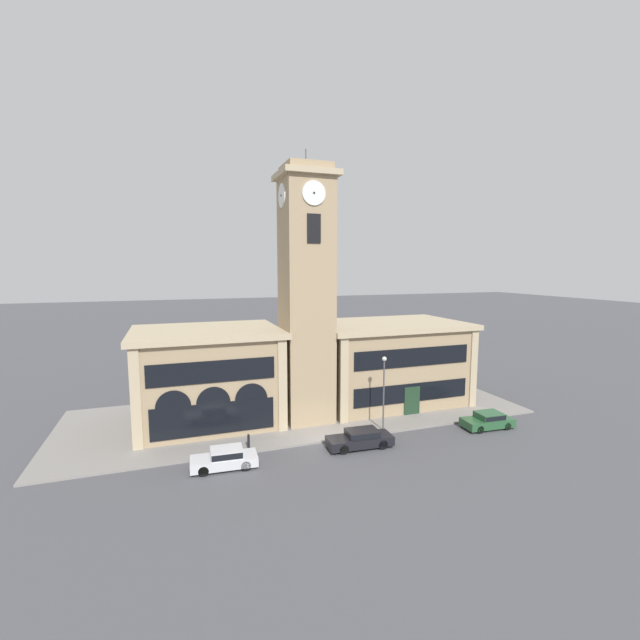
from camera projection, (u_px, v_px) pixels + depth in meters
ground_plane at (327, 443)px, 31.65m from camera, size 300.00×300.00×0.00m
sidewalk_kerb at (300, 412)px, 38.14m from camera, size 39.42×13.88×0.15m
clock_tower at (306, 297)px, 34.95m from camera, size 4.56×4.56×22.14m
town_hall_left_wing at (208, 376)px, 35.51m from camera, size 11.91×9.59×7.86m
town_hall_right_wing at (388, 362)px, 41.05m from camera, size 14.18×9.59×7.70m
parked_car_near at (225, 458)px, 27.58m from camera, size 4.32×1.94×1.30m
parked_car_mid at (361, 438)px, 30.74m from camera, size 4.83×1.99×1.30m
parked_car_far at (488, 420)px, 34.45m from camera, size 4.19×2.02×1.28m
street_lamp at (384, 382)px, 33.28m from camera, size 0.36×0.36×5.89m
bollard at (249, 441)px, 30.25m from camera, size 0.18×0.18×1.06m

